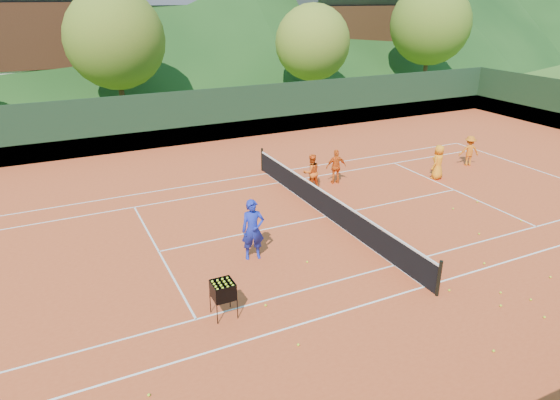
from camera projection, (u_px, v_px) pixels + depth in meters
name	position (u px, v px, depth m)	size (l,w,h in m)	color
ground	(327.00, 217.00, 18.94)	(400.00, 400.00, 0.00)	#34571B
clay_court	(327.00, 217.00, 18.94)	(40.00, 24.00, 0.02)	#C2441F
coach	(253.00, 230.00, 15.60)	(0.72, 0.47, 1.98)	#1A28A9
student_a	(311.00, 172.00, 21.27)	(0.77, 0.60, 1.59)	#FB5E16
student_b	(336.00, 167.00, 22.00)	(0.91, 0.38, 1.55)	orange
student_c	(438.00, 162.00, 22.56)	(0.77, 0.50, 1.59)	orange
student_d	(469.00, 151.00, 24.36)	(0.96, 0.55, 1.49)	orange
tennis_ball_0	(531.00, 300.00, 13.71)	(0.07, 0.07, 0.07)	#BFE726
tennis_ball_2	(550.00, 277.00, 14.80)	(0.07, 0.07, 0.07)	#BFE726
tennis_ball_3	(375.00, 229.00, 17.82)	(0.07, 0.07, 0.07)	#BFE726
tennis_ball_4	(266.00, 305.00, 13.46)	(0.07, 0.07, 0.07)	#BFE726
tennis_ball_9	(477.00, 202.00, 20.19)	(0.07, 0.07, 0.07)	#BFE726
tennis_ball_10	(383.00, 230.00, 17.80)	(0.07, 0.07, 0.07)	#BFE726
tennis_ball_11	(544.00, 317.00, 12.96)	(0.07, 0.07, 0.07)	#BFE726
tennis_ball_12	(307.00, 262.00, 15.65)	(0.07, 0.07, 0.07)	#BFE726
tennis_ball_13	(501.00, 293.00, 14.03)	(0.07, 0.07, 0.07)	#BFE726
tennis_ball_14	(484.00, 263.00, 15.56)	(0.07, 0.07, 0.07)	#BFE726
tennis_ball_15	(501.00, 306.00, 13.44)	(0.07, 0.07, 0.07)	#BFE726
tennis_ball_16	(453.00, 209.00, 19.55)	(0.07, 0.07, 0.07)	#BFE726
tennis_ball_17	(449.00, 290.00, 14.14)	(0.07, 0.07, 0.07)	#BFE726
tennis_ball_18	(479.00, 234.00, 17.49)	(0.07, 0.07, 0.07)	#BFE726
tennis_ball_19	(149.00, 395.00, 10.44)	(0.07, 0.07, 0.07)	#BFE726
tennis_ball_20	(494.00, 351.00, 11.73)	(0.07, 0.07, 0.07)	#BFE726
tennis_ball_21	(226.00, 285.00, 14.40)	(0.07, 0.07, 0.07)	#BFE726
tennis_ball_22	(298.00, 345.00, 11.93)	(0.07, 0.07, 0.07)	#BFE726
tennis_ball_24	(521.00, 221.00, 18.51)	(0.07, 0.07, 0.07)	#BFE726
court_lines	(327.00, 216.00, 18.94)	(23.83, 11.03, 0.00)	white
tennis_net	(327.00, 204.00, 18.75)	(0.10, 12.07, 1.10)	black
perimeter_fence	(328.00, 186.00, 18.46)	(40.40, 24.24, 3.00)	black
ball_hopper	(223.00, 291.00, 12.81)	(0.57, 0.57, 1.00)	black
chalet_left	(11.00, 26.00, 37.69)	(13.80, 9.93, 12.92)	beige
chalet_mid	(199.00, 27.00, 47.74)	(12.65, 8.82, 11.45)	beige
chalet_right	(346.00, 23.00, 49.99)	(11.50, 8.82, 11.91)	beige
tree_b	(115.00, 39.00, 31.98)	(6.40, 6.40, 8.40)	#3D2618
tree_c	(313.00, 43.00, 37.06)	(5.60, 5.60, 7.35)	#422A1A
tree_d	(430.00, 24.00, 42.38)	(6.80, 6.80, 8.93)	#422A1A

